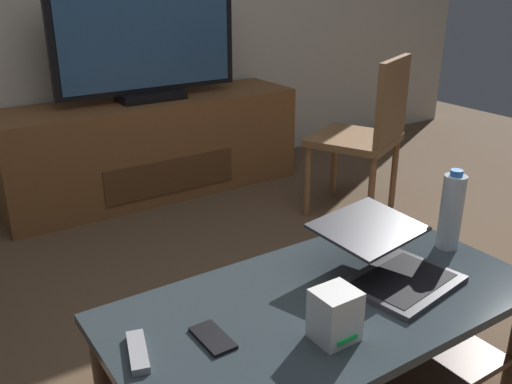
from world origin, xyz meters
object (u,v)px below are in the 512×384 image
(cell_phone, at_px, (213,338))
(tv_remote, at_px, (138,352))
(coffee_table, at_px, (323,336))
(television, at_px, (148,47))
(dining_chair, at_px, (369,130))
(router_box, at_px, (335,315))
(laptop, at_px, (389,259))
(media_cabinet, at_px, (153,147))
(water_bottle_near, at_px, (451,211))

(cell_phone, xyz_separation_m, tv_remote, (-0.19, 0.05, 0.01))
(coffee_table, relative_size, television, 1.14)
(dining_chair, relative_size, router_box, 6.43)
(laptop, bearing_deg, router_box, -157.67)
(media_cabinet, bearing_deg, cell_phone, -109.71)
(laptop, bearing_deg, coffee_table, 176.62)
(dining_chair, relative_size, laptop, 2.04)
(coffee_table, height_order, water_bottle_near, water_bottle_near)
(media_cabinet, relative_size, tv_remote, 11.46)
(television, bearing_deg, water_bottle_near, -84.48)
(television, xyz_separation_m, dining_chair, (0.85, -0.97, -0.41))
(television, xyz_separation_m, tv_remote, (-0.92, -1.99, -0.47))
(cell_phone, bearing_deg, media_cabinet, 69.72)
(coffee_table, distance_m, media_cabinet, 2.10)
(television, relative_size, dining_chair, 1.24)
(water_bottle_near, relative_size, cell_phone, 2.02)
(router_box, height_order, cell_phone, router_box)
(coffee_table, xyz_separation_m, media_cabinet, (0.37, 2.07, -0.00))
(water_bottle_near, height_order, tv_remote, water_bottle_near)
(media_cabinet, height_order, dining_chair, dining_chair)
(coffee_table, distance_m, water_bottle_near, 0.62)
(cell_phone, bearing_deg, television, 69.52)
(router_box, distance_m, cell_phone, 0.32)
(router_box, relative_size, water_bottle_near, 0.50)
(dining_chair, distance_m, router_box, 1.81)
(television, relative_size, tv_remote, 6.99)
(television, relative_size, water_bottle_near, 3.97)
(water_bottle_near, bearing_deg, router_box, -165.24)
(tv_remote, bearing_deg, dining_chair, 46.46)
(water_bottle_near, xyz_separation_m, cell_phone, (-0.93, -0.01, -0.13))
(coffee_table, height_order, media_cabinet, media_cabinet)
(coffee_table, bearing_deg, water_bottle_near, 2.11)
(media_cabinet, height_order, laptop, media_cabinet)
(dining_chair, distance_m, laptop, 1.47)
(dining_chair, height_order, tv_remote, dining_chair)
(television, relative_size, router_box, 7.99)
(router_box, distance_m, water_bottle_near, 0.69)
(media_cabinet, height_order, router_box, media_cabinet)
(laptop, xyz_separation_m, tv_remote, (-0.80, 0.08, -0.05))
(cell_phone, bearing_deg, water_bottle_near, -0.12)
(water_bottle_near, bearing_deg, media_cabinet, 95.46)
(television, distance_m, dining_chair, 1.35)
(laptop, height_order, tv_remote, laptop)
(laptop, bearing_deg, media_cabinet, 86.49)
(media_cabinet, xyz_separation_m, television, (0.00, -0.02, 0.61))
(media_cabinet, relative_size, cell_phone, 13.10)
(media_cabinet, distance_m, dining_chair, 1.32)
(media_cabinet, height_order, television, television)
(coffee_table, height_order, router_box, router_box)
(water_bottle_near, distance_m, cell_phone, 0.94)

